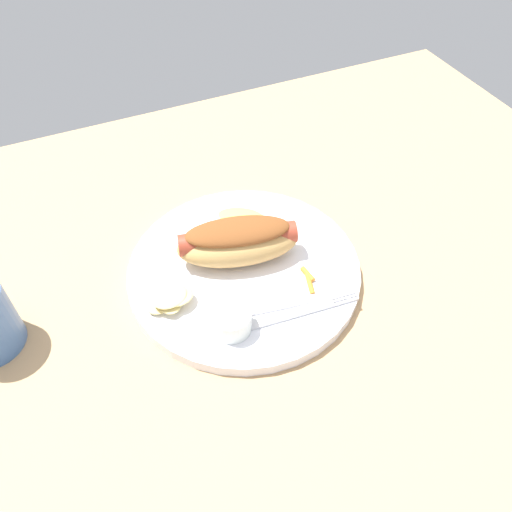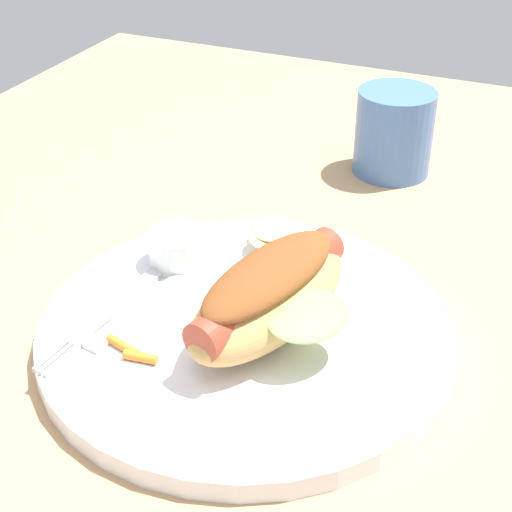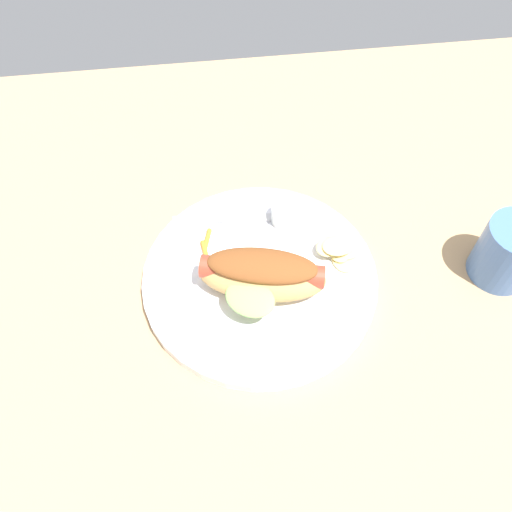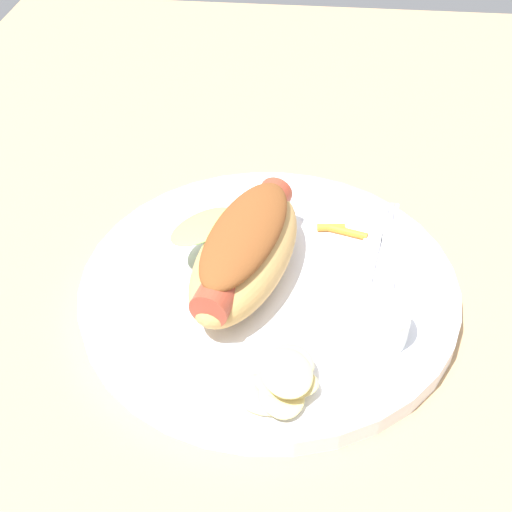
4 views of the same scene
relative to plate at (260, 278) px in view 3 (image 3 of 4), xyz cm
name	(u,v)px [view 3 (image 3 of 4)]	position (x,y,z in cm)	size (l,w,h in cm)	color
ground_plane	(257,266)	(0.07, -2.96, -1.70)	(120.00, 90.00, 1.80)	tan
plate	(260,278)	(0.00, 0.00, 0.00)	(29.60, 29.60, 1.60)	white
hot_dog	(259,274)	(0.48, 1.90, 3.82)	(16.60, 12.07, 5.69)	tan
sauce_ramekin	(289,215)	(-4.90, -8.04, 2.20)	(4.65, 4.65, 2.80)	white
fork	(237,219)	(1.93, -9.23, 1.00)	(16.81, 2.68, 0.40)	silver
knife	(247,229)	(0.83, -7.32, 0.98)	(13.05, 1.40, 0.36)	silver
chips_pile	(340,250)	(-10.49, -1.76, 1.76)	(6.56, 5.89, 2.01)	#DEC97B
carrot_garnish	(206,244)	(6.46, -5.49, 1.12)	(1.71, 4.33, 0.65)	orange
drinking_cup	(509,252)	(-30.67, 2.40, 3.45)	(7.70, 7.70, 8.49)	#4770B2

